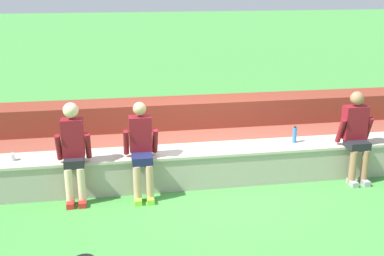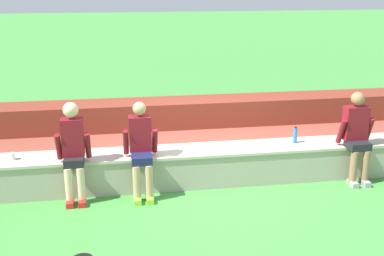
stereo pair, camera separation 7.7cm
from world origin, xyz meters
TOP-DOWN VIEW (x-y plane):
  - ground_plane at (0.00, 0.00)m, footprint 80.00×80.00m
  - stone_seating_wall at (0.00, 0.29)m, footprint 7.07×0.62m
  - brick_bleachers at (0.00, 1.62)m, footprint 8.37×1.37m
  - person_far_left at (-2.10, -0.03)m, footprint 0.48×0.46m
  - person_left_of_center at (-1.16, -0.01)m, footprint 0.50×0.59m
  - person_center at (2.16, -0.00)m, footprint 0.54×0.52m
  - water_bottle_mid_right at (1.30, 0.34)m, footprint 0.07×0.07m
  - plastic_cup_middle at (-2.99, 0.28)m, footprint 0.09×0.09m

SIDE VIEW (x-z plane):
  - ground_plane at x=0.00m, z-range 0.00..0.00m
  - stone_seating_wall at x=0.00m, z-range 0.02..0.57m
  - brick_bleachers at x=0.00m, z-range -0.08..0.87m
  - plastic_cup_middle at x=-2.99m, z-range 0.55..0.66m
  - water_bottle_mid_right at x=1.30m, z-range 0.55..0.81m
  - person_left_of_center at x=-1.16m, z-range 0.04..1.43m
  - person_center at x=2.16m, z-range 0.06..1.47m
  - person_far_left at x=-2.10m, z-range 0.06..1.49m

